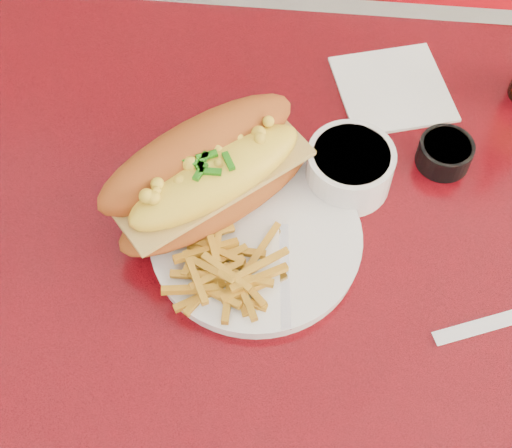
# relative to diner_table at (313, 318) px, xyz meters

# --- Properties ---
(ground) EXTENTS (8.00, 8.00, 0.00)m
(ground) POSITION_rel_diner_table_xyz_m (0.00, 0.00, -0.61)
(ground) COLOR beige
(ground) RESTS_ON ground
(diner_table) EXTENTS (1.23, 0.83, 0.77)m
(diner_table) POSITION_rel_diner_table_xyz_m (0.00, 0.00, 0.00)
(diner_table) COLOR #B50B17
(diner_table) RESTS_ON ground
(booth_bench_far) EXTENTS (1.20, 0.51, 0.90)m
(booth_bench_far) POSITION_rel_diner_table_xyz_m (0.00, 0.81, -0.32)
(booth_bench_far) COLOR #A00A13
(booth_bench_far) RESTS_ON ground
(dinner_plate) EXTENTS (0.31, 0.31, 0.02)m
(dinner_plate) POSITION_rel_diner_table_xyz_m (-0.08, 0.01, 0.17)
(dinner_plate) COLOR white
(dinner_plate) RESTS_ON diner_table
(mac_hoagie) EXTENTS (0.26, 0.25, 0.11)m
(mac_hoagie) POSITION_rel_diner_table_xyz_m (-0.13, 0.05, 0.22)
(mac_hoagie) COLOR #A8501B
(mac_hoagie) RESTS_ON dinner_plate
(fries_pile) EXTENTS (0.11, 0.11, 0.03)m
(fries_pile) POSITION_rel_diner_table_xyz_m (-0.10, -0.04, 0.19)
(fries_pile) COLOR gold
(fries_pile) RESTS_ON dinner_plate
(fork) EXTENTS (0.03, 0.15, 0.00)m
(fork) POSITION_rel_diner_table_xyz_m (-0.04, -0.02, 0.18)
(fork) COLOR #B8B8BD
(fork) RESTS_ON dinner_plate
(gravy_ramekin) EXTENTS (0.12, 0.12, 0.06)m
(gravy_ramekin) POSITION_rel_diner_table_xyz_m (0.02, 0.10, 0.19)
(gravy_ramekin) COLOR white
(gravy_ramekin) RESTS_ON diner_table
(sauce_cup_left) EXTENTS (0.06, 0.06, 0.03)m
(sauce_cup_left) POSITION_rel_diner_table_xyz_m (-0.19, 0.08, 0.18)
(sauce_cup_left) COLOR black
(sauce_cup_left) RESTS_ON diner_table
(sauce_cup_right) EXTENTS (0.07, 0.07, 0.03)m
(sauce_cup_right) POSITION_rel_diner_table_xyz_m (0.13, 0.14, 0.18)
(sauce_cup_right) COLOR black
(sauce_cup_right) RESTS_ON diner_table
(paper_napkin) EXTENTS (0.17, 0.17, 0.00)m
(paper_napkin) POSITION_rel_diner_table_xyz_m (0.08, 0.25, 0.16)
(paper_napkin) COLOR white
(paper_napkin) RESTS_ON diner_table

